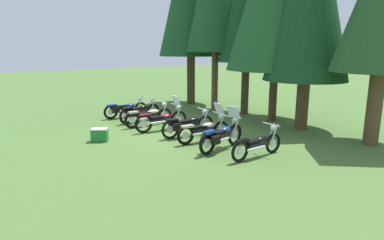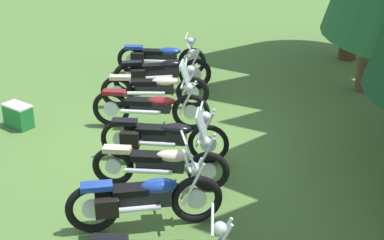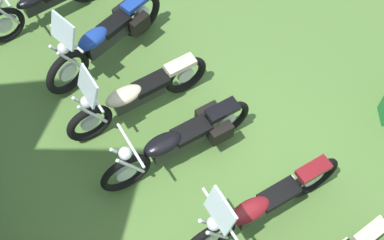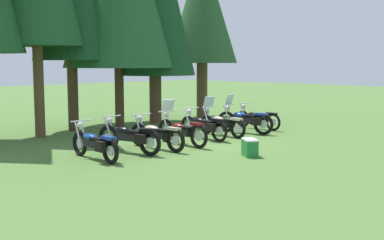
% 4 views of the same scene
% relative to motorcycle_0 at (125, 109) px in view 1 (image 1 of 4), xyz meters
% --- Properties ---
extents(ground_plane, '(80.00, 80.00, 0.00)m').
position_rel_motorcycle_0_xyz_m(ground_plane, '(3.90, 0.28, -0.44)').
color(ground_plane, '#4C7033').
extents(motorcycle_0, '(0.66, 2.22, 1.00)m').
position_rel_motorcycle_0_xyz_m(motorcycle_0, '(0.00, 0.00, 0.00)').
color(motorcycle_0, black).
rests_on(motorcycle_0, ground_plane).
extents(motorcycle_1, '(0.84, 2.25, 1.02)m').
position_rel_motorcycle_0_xyz_m(motorcycle_1, '(1.23, 0.13, 0.02)').
color(motorcycle_1, black).
rests_on(motorcycle_1, ground_plane).
extents(motorcycle_2, '(0.72, 2.31, 1.01)m').
position_rel_motorcycle_0_xyz_m(motorcycle_2, '(2.19, 0.09, 0.00)').
color(motorcycle_2, black).
rests_on(motorcycle_2, ground_plane).
extents(motorcycle_3, '(0.77, 2.33, 1.38)m').
position_rel_motorcycle_0_xyz_m(motorcycle_3, '(3.23, 0.11, 0.03)').
color(motorcycle_3, black).
rests_on(motorcycle_3, ground_plane).
extents(motorcycle_4, '(0.71, 2.26, 1.01)m').
position_rel_motorcycle_0_xyz_m(motorcycle_4, '(4.57, 0.40, 0.02)').
color(motorcycle_4, black).
rests_on(motorcycle_4, ground_plane).
extents(motorcycle_5, '(0.67, 2.21, 1.35)m').
position_rel_motorcycle_0_xyz_m(motorcycle_5, '(5.52, 0.48, 0.01)').
color(motorcycle_5, black).
rests_on(motorcycle_5, ground_plane).
extents(motorcycle_6, '(0.83, 2.21, 1.39)m').
position_rel_motorcycle_0_xyz_m(motorcycle_6, '(6.61, 0.30, 0.05)').
color(motorcycle_6, black).
rests_on(motorcycle_6, ground_plane).
extents(motorcycle_7, '(0.68, 2.11, 0.98)m').
position_rel_motorcycle_0_xyz_m(motorcycle_7, '(7.84, 0.69, -0.02)').
color(motorcycle_7, black).
rests_on(motorcycle_7, ground_plane).
extents(picnic_cooler, '(0.60, 0.66, 0.48)m').
position_rel_motorcycle_0_xyz_m(picnic_cooler, '(3.25, -2.54, -0.20)').
color(picnic_cooler, '#1E7233').
rests_on(picnic_cooler, ground_plane).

